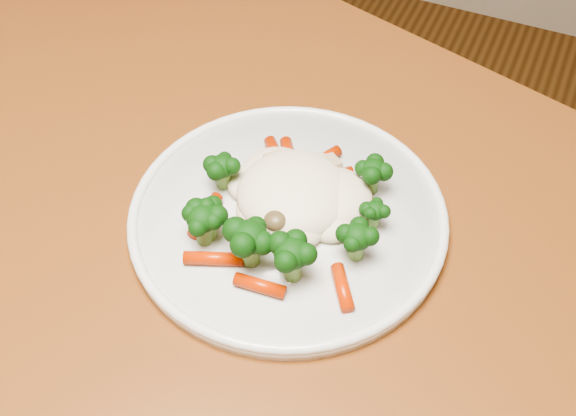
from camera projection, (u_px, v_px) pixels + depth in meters
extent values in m
cube|color=brown|center=(164.00, 228.00, 0.70)|extent=(1.37, 1.10, 0.04)
cube|color=brown|center=(129.00, 110.00, 1.37)|extent=(0.07, 0.07, 0.71)
cylinder|color=white|center=(288.00, 218.00, 0.67)|extent=(0.29, 0.29, 0.01)
ellipsoid|color=#FAE9C8|center=(295.00, 185.00, 0.66)|extent=(0.13, 0.11, 0.05)
ellipsoid|color=black|center=(203.00, 227.00, 0.63)|extent=(0.04, 0.04, 0.04)
ellipsoid|color=black|center=(250.00, 247.00, 0.61)|extent=(0.05, 0.05, 0.05)
ellipsoid|color=black|center=(292.00, 262.00, 0.60)|extent=(0.05, 0.05, 0.04)
ellipsoid|color=black|center=(356.00, 244.00, 0.62)|extent=(0.04, 0.04, 0.04)
ellipsoid|color=black|center=(374.00, 216.00, 0.64)|extent=(0.03, 0.03, 0.03)
ellipsoid|color=black|center=(372.00, 178.00, 0.67)|extent=(0.04, 0.04, 0.04)
ellipsoid|color=black|center=(223.00, 174.00, 0.67)|extent=(0.04, 0.04, 0.03)
ellipsoid|color=black|center=(208.00, 223.00, 0.63)|extent=(0.04, 0.04, 0.04)
cylinder|color=red|center=(289.00, 157.00, 0.71)|extent=(0.03, 0.05, 0.01)
cylinder|color=red|center=(320.00, 161.00, 0.70)|extent=(0.03, 0.05, 0.01)
cylinder|color=red|center=(357.00, 196.00, 0.67)|extent=(0.05, 0.03, 0.01)
cylinder|color=red|center=(205.00, 216.00, 0.66)|extent=(0.01, 0.05, 0.01)
cylinder|color=red|center=(214.00, 258.00, 0.62)|extent=(0.05, 0.03, 0.01)
cylinder|color=red|center=(260.00, 286.00, 0.60)|extent=(0.05, 0.02, 0.01)
cylinder|color=red|center=(342.00, 287.00, 0.60)|extent=(0.03, 0.04, 0.01)
cylinder|color=red|center=(324.00, 194.00, 0.66)|extent=(0.03, 0.05, 0.01)
cylinder|color=red|center=(302.00, 172.00, 0.68)|extent=(0.02, 0.04, 0.01)
cylinder|color=red|center=(277.00, 158.00, 0.70)|extent=(0.04, 0.05, 0.01)
cylinder|color=red|center=(330.00, 177.00, 0.69)|extent=(0.04, 0.04, 0.01)
ellipsoid|color=brown|center=(307.00, 200.00, 0.65)|extent=(0.02, 0.02, 0.02)
ellipsoid|color=brown|center=(315.00, 206.00, 0.64)|extent=(0.02, 0.02, 0.01)
ellipsoid|color=brown|center=(260.00, 190.00, 0.66)|extent=(0.02, 0.02, 0.01)
ellipsoid|color=brown|center=(276.00, 220.00, 0.63)|extent=(0.02, 0.02, 0.02)
ellipsoid|color=brown|center=(300.00, 199.00, 0.65)|extent=(0.03, 0.03, 0.02)
cube|color=tan|center=(299.00, 165.00, 0.68)|extent=(0.02, 0.02, 0.01)
cube|color=tan|center=(331.00, 164.00, 0.68)|extent=(0.02, 0.02, 0.01)
cube|color=tan|center=(274.00, 159.00, 0.69)|extent=(0.02, 0.02, 0.01)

